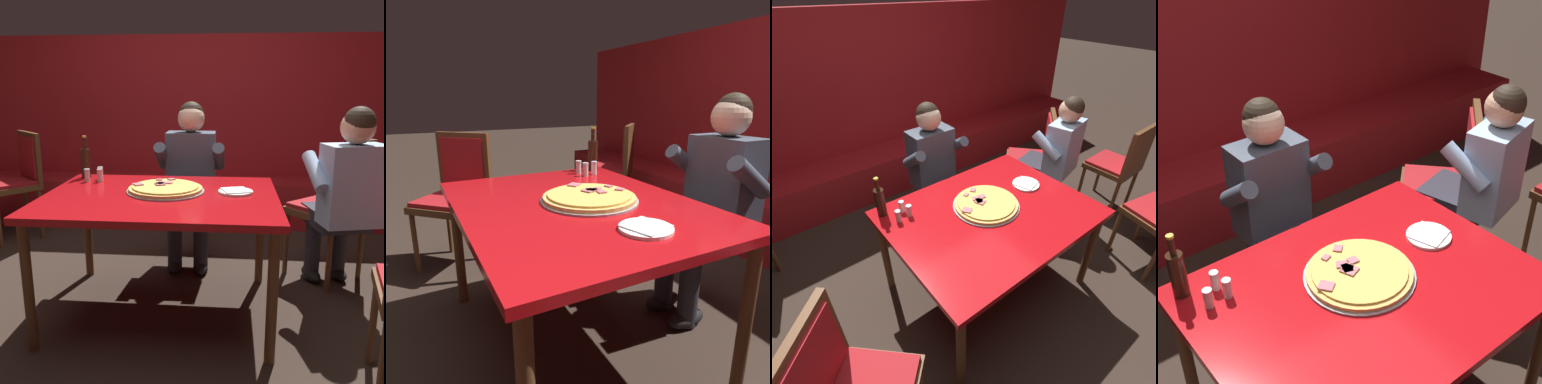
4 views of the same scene
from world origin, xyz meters
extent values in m
cube|color=#A3191E|center=(0.00, 1.86, 0.23)|extent=(6.46, 0.48, 0.46)
cylinder|color=brown|center=(0.63, -0.48, 0.36)|extent=(0.06, 0.06, 0.72)
cylinder|color=brown|center=(-0.63, 0.48, 0.36)|extent=(0.06, 0.06, 0.72)
cylinder|color=brown|center=(0.63, 0.48, 0.36)|extent=(0.06, 0.06, 0.72)
cube|color=#B20F14|center=(0.00, 0.00, 0.74)|extent=(1.38, 1.07, 0.04)
cylinder|color=#9E9EA3|center=(0.02, 0.07, 0.77)|extent=(0.47, 0.47, 0.01)
cylinder|color=#DBA856|center=(0.02, 0.07, 0.78)|extent=(0.45, 0.45, 0.02)
cylinder|color=#E0B251|center=(0.02, 0.07, 0.80)|extent=(0.41, 0.41, 0.01)
cube|color=#C6757A|center=(-0.02, 0.10, 0.81)|extent=(0.06, 0.06, 0.01)
cube|color=#B76670|center=(-0.02, 0.14, 0.81)|extent=(0.06, 0.06, 0.01)
cube|color=#B76670|center=(0.03, 0.23, 0.81)|extent=(0.06, 0.06, 0.01)
cube|color=#B76670|center=(-0.02, 0.09, 0.81)|extent=(0.08, 0.08, 0.01)
cube|color=#C6757A|center=(-0.02, 0.10, 0.81)|extent=(0.06, 0.07, 0.01)
cube|color=#B76670|center=(0.03, 0.13, 0.81)|extent=(0.05, 0.05, 0.01)
cube|color=#B76670|center=(-0.15, 0.07, 0.81)|extent=(0.08, 0.08, 0.01)
cube|color=#B76670|center=(-0.04, 0.22, 0.81)|extent=(0.04, 0.04, 0.01)
cylinder|color=white|center=(0.44, 0.08, 0.77)|extent=(0.21, 0.21, 0.01)
cube|color=white|center=(0.44, 0.08, 0.78)|extent=(0.19, 0.19, 0.01)
cylinder|color=black|center=(-0.60, 0.44, 0.86)|extent=(0.07, 0.07, 0.20)
cylinder|color=black|center=(-0.60, 0.44, 1.00)|extent=(0.03, 0.03, 0.08)
cylinder|color=#B29933|center=(-0.60, 0.44, 1.05)|extent=(0.03, 0.03, 0.01)
cylinder|color=silver|center=(-0.55, 0.30, 0.80)|extent=(0.04, 0.04, 0.07)
cylinder|color=#B23323|center=(-0.55, 0.30, 0.79)|extent=(0.03, 0.03, 0.04)
cylinder|color=silver|center=(-0.55, 0.30, 0.84)|extent=(0.04, 0.04, 0.01)
cylinder|color=silver|center=(-0.48, 0.38, 0.80)|extent=(0.04, 0.04, 0.07)
cylinder|color=silver|center=(-0.48, 0.38, 0.79)|extent=(0.03, 0.03, 0.04)
cylinder|color=silver|center=(-0.48, 0.38, 0.84)|extent=(0.04, 0.04, 0.01)
cylinder|color=silver|center=(-0.46, 0.31, 0.80)|extent=(0.04, 0.04, 0.07)
cylinder|color=#516B33|center=(-0.46, 0.31, 0.79)|extent=(0.03, 0.03, 0.04)
cylinder|color=silver|center=(-0.46, 0.31, 0.84)|extent=(0.04, 0.04, 0.01)
ellipsoid|color=black|center=(0.00, 0.60, 0.04)|extent=(0.11, 0.24, 0.09)
ellipsoid|color=black|center=(0.20, 0.60, 0.04)|extent=(0.11, 0.24, 0.09)
cylinder|color=#282833|center=(0.00, 0.60, 0.23)|extent=(0.11, 0.11, 0.43)
cylinder|color=#282833|center=(0.20, 0.60, 0.23)|extent=(0.11, 0.11, 0.43)
cube|color=#282833|center=(0.10, 0.70, 0.51)|extent=(0.34, 0.40, 0.12)
cube|color=#424C5B|center=(0.10, 0.90, 0.78)|extent=(0.38, 0.22, 0.52)
cylinder|color=#424C5B|center=(-0.12, 0.82, 0.86)|extent=(0.09, 0.30, 0.25)
cylinder|color=#424C5B|center=(0.32, 0.82, 0.86)|extent=(0.09, 0.30, 0.25)
sphere|color=beige|center=(0.10, 0.90, 1.15)|extent=(0.21, 0.21, 0.21)
sphere|color=#2D2319|center=(0.10, 0.92, 1.18)|extent=(0.19, 0.19, 0.19)
cylinder|color=brown|center=(1.57, 0.20, 0.23)|extent=(0.04, 0.04, 0.47)
cylinder|color=brown|center=(1.12, 0.89, 0.24)|extent=(0.04, 0.04, 0.48)
cylinder|color=brown|center=(0.84, 0.64, 0.24)|extent=(0.04, 0.04, 0.48)
cylinder|color=brown|center=(1.38, 0.61, 0.24)|extent=(0.04, 0.04, 0.48)
cylinder|color=brown|center=(1.09, 0.36, 0.24)|extent=(0.04, 0.04, 0.48)
cube|color=brown|center=(1.11, 0.62, 0.50)|extent=(0.62, 0.62, 0.05)
cube|color=#A3191E|center=(1.11, 0.62, 0.54)|extent=(0.57, 0.57, 0.03)
cube|color=brown|center=(1.24, 0.48, 0.78)|extent=(0.35, 0.32, 0.50)
cube|color=#A3191E|center=(1.23, 0.49, 0.78)|extent=(0.28, 0.26, 0.42)
ellipsoid|color=black|center=(1.21, 0.59, 0.04)|extent=(0.16, 0.26, 0.09)
ellipsoid|color=black|center=(1.02, 0.54, 0.04)|extent=(0.16, 0.26, 0.09)
cylinder|color=#282833|center=(1.21, 0.59, 0.23)|extent=(0.11, 0.11, 0.43)
cylinder|color=#282833|center=(1.02, 0.54, 0.23)|extent=(0.11, 0.11, 0.43)
cube|color=#282833|center=(1.14, 0.47, 0.51)|extent=(0.42, 0.47, 0.12)
cube|color=#9EBCE0|center=(1.18, 0.27, 0.78)|extent=(0.42, 0.30, 0.52)
cylinder|color=#9EBCE0|center=(1.38, 0.40, 0.86)|extent=(0.15, 0.31, 0.25)
cylinder|color=#9EBCE0|center=(0.95, 0.30, 0.86)|extent=(0.15, 0.31, 0.25)
sphere|color=#D6A884|center=(1.18, 0.27, 1.15)|extent=(0.21, 0.21, 0.21)
sphere|color=#2D2319|center=(1.19, 0.26, 1.18)|extent=(0.19, 0.19, 0.19)
camera|label=1|loc=(0.41, -2.44, 1.39)|focal=40.00mm
camera|label=2|loc=(1.40, -0.71, 1.25)|focal=32.00mm
camera|label=3|loc=(-1.15, -1.17, 2.07)|focal=28.00mm
camera|label=4|loc=(-1.10, -1.23, 2.24)|focal=50.00mm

